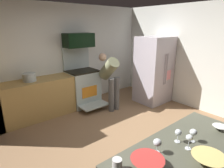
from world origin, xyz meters
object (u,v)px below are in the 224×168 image
Objects in this scene: person_cook at (110,77)px; wine_glass_near at (157,143)px; refrigerator at (154,70)px; wine_glass_extra at (178,133)px; mixing_bowl_prep at (219,128)px; stock_pot at (29,77)px; oven_range at (83,86)px; wine_glass_far at (189,138)px; wine_glass_mid at (193,133)px; microwave at (79,40)px; mixing_bowl_small at (208,160)px; mug_coffee at (117,164)px; mixing_bowl_large at (147,163)px.

person_cook is 3.05m from wine_glass_near.
refrigerator reaches higher than wine_glass_extra.
mixing_bowl_prep is 3.68m from stock_pot.
wine_glass_near is 3.31m from stock_pot.
refrigerator is 6.43× the size of stock_pot.
oven_range is 5.51× the size of stock_pot.
oven_range is 3.46m from wine_glass_extra.
refrigerator is at bearing 44.20° from wine_glass_far.
oven_range is 3.52m from wine_glass_mid.
mixing_bowl_small is at bearing -103.53° from microwave.
wine_glass_far is (-2.50, -2.43, 0.12)m from refrigerator.
wine_glass_mid is 0.91m from mug_coffee.
person_cook reaches higher than wine_glass_mid.
wine_glass_extra is (-0.82, -3.41, -0.71)m from microwave.
wine_glass_extra is at bearing -114.80° from person_cook.
wine_glass_mid is (0.44, -0.13, -0.00)m from wine_glass_near.
wine_glass_near reaches higher than wine_glass_extra.
mug_coffee is at bearing 147.14° from mixing_bowl_large.
mixing_bowl_prep is at bearing -10.02° from wine_glass_mid.
mixing_bowl_small is at bearing -129.06° from wine_glass_mid.
oven_range is 9.75× the size of wine_glass_far.
wine_glass_extra is at bearing 4.45° from mixing_bowl_large.
wine_glass_near is at bearing -108.51° from microwave.
wine_glass_near is 0.54× the size of stock_pot.
mixing_bowl_large is at bearing -111.99° from oven_range.
refrigerator is 17.22× the size of mug_coffee.
refrigerator is at bearing -16.16° from person_cook.
wine_glass_extra is (-1.23, -2.66, 0.16)m from person_cook.
stock_pot is at bearing 96.38° from mixing_bowl_small.
mixing_bowl_large is (-1.36, -3.36, 0.43)m from oven_range.
wine_glass_extra is (0.31, -0.03, -0.00)m from wine_glass_near.
stock_pot reaches higher than mixing_bowl_small.
wine_glass_mid is 0.16m from wine_glass_extra.
wine_glass_near is at bearing -9.34° from mug_coffee.
mixing_bowl_small is (-0.91, -3.68, 0.43)m from oven_range.
person_cook is 9.63× the size of wine_glass_extra.
mug_coffee is (-0.22, 0.14, 0.01)m from mixing_bowl_large.
mixing_bowl_large is 0.54m from wine_glass_extra.
microwave is at bearing 68.55° from mixing_bowl_large.
mug_coffee is (-1.35, 0.28, 0.03)m from mixing_bowl_prep.
wine_glass_mid is (-0.70, -3.51, -0.71)m from microwave.
wine_glass_far reaches higher than mixing_bowl_small.
mixing_bowl_prep is 0.48m from wine_glass_mid.
stock_pot is at bearing 107.26° from mixing_bowl_prep.
microwave is 3.71m from wine_glass_far.
wine_glass_extra is at bearing 80.19° from wine_glass_far.
mixing_bowl_prep is at bearing -12.94° from wine_glass_near.
stock_pot is (-1.32, -0.08, -0.72)m from microwave.
refrigerator reaches higher than mixing_bowl_prep.
refrigerator is at bearing -31.85° from oven_range.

